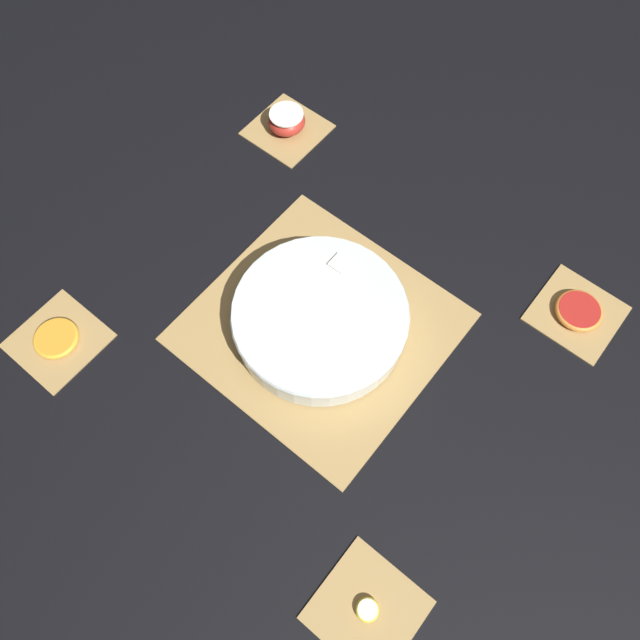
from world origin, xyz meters
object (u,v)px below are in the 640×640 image
fruit_salad_bowl (321,317)px  apple_half (287,121)px  grapefruit_slice (579,311)px  orange_slice_whole (56,338)px  banana_coin_single (367,610)px

fruit_salad_bowl → apple_half: fruit_salad_bowl is taller
fruit_salad_bowl → grapefruit_slice: size_ratio=3.63×
orange_slice_whole → fruit_salad_bowl: bearing=42.4°
orange_slice_whole → grapefruit_slice: bearing=42.4°
orange_slice_whole → grapefruit_slice: size_ratio=0.94×
fruit_salad_bowl → apple_half: size_ratio=4.00×
fruit_salad_bowl → banana_coin_single: bearing=-42.5°
fruit_salad_bowl → grapefruit_slice: (0.33, 0.30, -0.03)m
fruit_salad_bowl → banana_coin_single: 0.44m
orange_slice_whole → banana_coin_single: size_ratio=2.29×
banana_coin_single → grapefruit_slice: bearing=90.0°
apple_half → orange_slice_whole: apple_half is taller
banana_coin_single → grapefruit_slice: size_ratio=0.41×
fruit_salad_bowl → grapefruit_slice: bearing=42.4°
fruit_salad_bowl → orange_slice_whole: (-0.33, -0.30, -0.03)m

